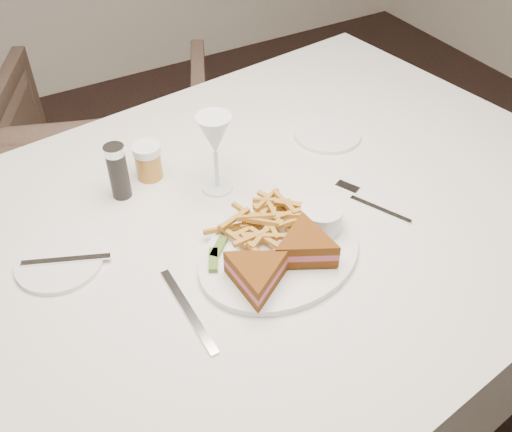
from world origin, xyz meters
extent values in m
cube|color=silver|center=(0.26, 0.39, 0.38)|extent=(1.68, 1.23, 0.75)
imported|color=#48362C|center=(0.23, 1.30, 0.35)|extent=(0.89, 0.87, 0.71)
ellipsoid|color=white|center=(0.27, 0.27, 0.76)|extent=(0.35, 0.29, 0.01)
cube|color=silver|center=(0.07, 0.24, 0.75)|extent=(0.02, 0.21, 0.00)
cylinder|color=white|center=(-0.09, 0.46, 0.76)|extent=(0.16, 0.16, 0.01)
cylinder|color=white|center=(0.58, 0.56, 0.76)|extent=(0.16, 0.16, 0.01)
cylinder|color=black|center=(0.08, 0.59, 0.81)|extent=(0.04, 0.04, 0.12)
cylinder|color=#B0732A|center=(0.15, 0.62, 0.79)|extent=(0.06, 0.06, 0.08)
cube|color=#4A6C26|center=(0.17, 0.33, 0.77)|extent=(0.05, 0.05, 0.01)
cube|color=#4A6C26|center=(0.15, 0.31, 0.77)|extent=(0.04, 0.06, 0.01)
cylinder|color=white|center=(0.37, 0.29, 0.79)|extent=(0.08, 0.08, 0.05)
camera|label=1|loc=(-0.14, -0.35, 1.51)|focal=40.00mm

